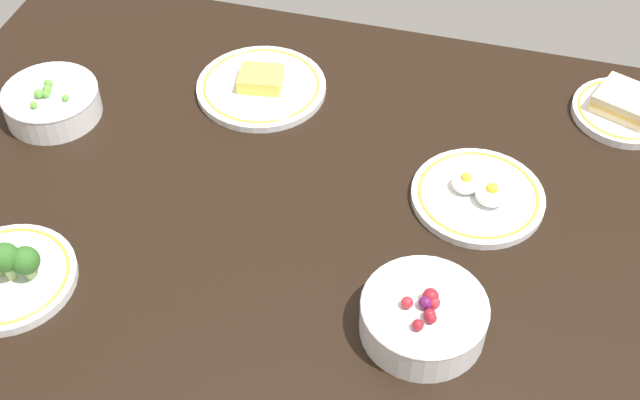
{
  "coord_description": "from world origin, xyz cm",
  "views": [
    {
      "loc": [
        -23.44,
        85.54,
        99.32
      ],
      "look_at": [
        0.0,
        0.0,
        6.0
      ],
      "focal_mm": 48.33,
      "sensor_mm": 36.0,
      "label": 1
    }
  ],
  "objects": [
    {
      "name": "bowl_peas",
      "position": [
        48.94,
        -9.32,
        6.78
      ],
      "size": [
        15.98,
        15.98,
        6.32
      ],
      "color": "silver",
      "rests_on": "dining_table"
    },
    {
      "name": "plate_cheese",
      "position": [
        17.28,
        -24.55,
        4.99
      ],
      "size": [
        22.45,
        22.45,
        3.79
      ],
      "color": "silver",
      "rests_on": "dining_table"
    },
    {
      "name": "plate_broccoli",
      "position": [
        38.08,
        24.87,
        5.82
      ],
      "size": [
        19.12,
        19.12,
        7.73
      ],
      "color": "silver",
      "rests_on": "dining_table"
    },
    {
      "name": "dining_table",
      "position": [
        0.0,
        0.0,
        2.0
      ],
      "size": [
        141.08,
        97.02,
        4.0
      ],
      "primitive_type": "cube",
      "color": "black",
      "rests_on": "ground"
    },
    {
      "name": "bowl_berries",
      "position": [
        -18.92,
        17.62,
        7.03
      ],
      "size": [
        16.9,
        16.9,
        7.42
      ],
      "color": "silver",
      "rests_on": "dining_table"
    },
    {
      "name": "plate_eggs",
      "position": [
        -22.7,
        -8.21,
        5.06
      ],
      "size": [
        20.35,
        20.35,
        4.76
      ],
      "color": "silver",
      "rests_on": "dining_table"
    },
    {
      "name": "plate_sandwich",
      "position": [
        -43.54,
        -34.27,
        5.57
      ],
      "size": [
        17.13,
        17.13,
        4.63
      ],
      "color": "silver",
      "rests_on": "dining_table"
    }
  ]
}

